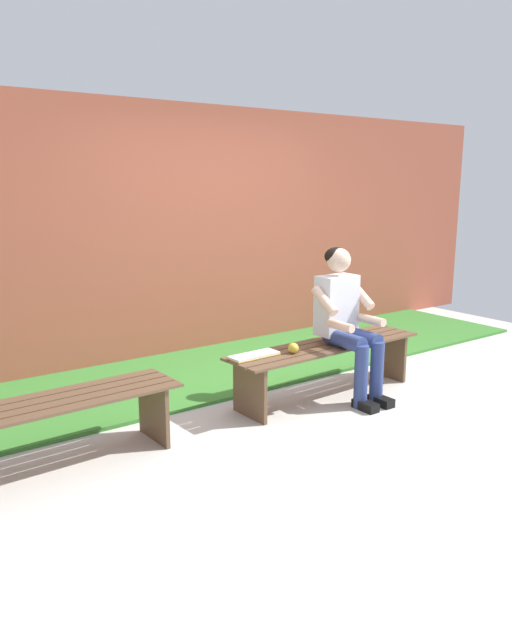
# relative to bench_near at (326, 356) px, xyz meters

# --- Properties ---
(ground_plane) EXTENTS (10.00, 7.00, 0.04)m
(ground_plane) POSITION_rel_bench_near_xyz_m (1.19, 1.00, -0.37)
(ground_plane) COLOR beige
(grass_strip) EXTENTS (9.00, 1.73, 0.03)m
(grass_strip) POSITION_rel_bench_near_xyz_m (1.19, -1.24, -0.33)
(grass_strip) COLOR #387A2D
(grass_strip) RESTS_ON ground
(brick_wall) EXTENTS (9.50, 0.24, 2.55)m
(brick_wall) POSITION_rel_bench_near_xyz_m (0.50, -1.99, 0.93)
(brick_wall) COLOR #9E4C38
(brick_wall) RESTS_ON ground
(bench_near) EXTENTS (1.87, 0.50, 0.45)m
(bench_near) POSITION_rel_bench_near_xyz_m (0.00, 0.00, 0.00)
(bench_near) COLOR brown
(bench_near) RESTS_ON ground
(bench_far) EXTENTS (1.84, 0.50, 0.45)m
(bench_far) POSITION_rel_bench_near_xyz_m (2.39, -0.00, -0.00)
(bench_far) COLOR brown
(bench_far) RESTS_ON ground
(person_seated) EXTENTS (0.50, 0.69, 1.25)m
(person_seated) POSITION_rel_bench_near_xyz_m (-0.12, 0.10, 0.34)
(person_seated) COLOR silver
(person_seated) RESTS_ON ground
(apple) EXTENTS (0.09, 0.09, 0.09)m
(apple) POSITION_rel_bench_near_xyz_m (0.39, 0.05, 0.15)
(apple) COLOR gold
(apple) RESTS_ON bench_near
(book_open) EXTENTS (0.42, 0.17, 0.02)m
(book_open) POSITION_rel_bench_near_xyz_m (0.71, -0.05, 0.11)
(book_open) COLOR white
(book_open) RESTS_ON bench_near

